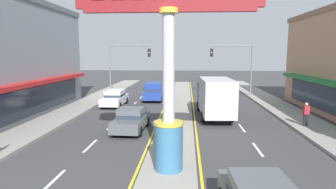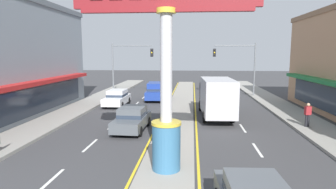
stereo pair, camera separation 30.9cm
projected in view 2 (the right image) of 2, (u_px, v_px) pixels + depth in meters
The scene contains 12 objects.
median_strip at pixel (179, 113), 23.94m from camera, with size 2.37×52.00×0.14m, color gray.
sidewalk_left at pixel (62, 116), 22.74m from camera, with size 2.95×60.00×0.18m, color gray.
sidewalk_right at pixel (303, 120), 21.19m from camera, with size 2.95×60.00×0.18m, color gray.
lane_markings at pixel (178, 117), 22.62m from camera, with size 9.11×52.00×0.01m.
district_sign at pixel (166, 63), 11.43m from camera, with size 7.36×1.25×8.24m.
traffic_light_left_side at pixel (128, 60), 32.97m from camera, with size 4.86×0.46×6.20m.
traffic_light_right_side at pixel (239, 60), 32.77m from camera, with size 4.86×0.46×6.20m.
sedan_near_right_lane at pixel (117, 98), 27.46m from camera, with size 1.89×4.33×1.53m.
box_truck_near_left_lane at pixel (216, 96), 22.11m from camera, with size 2.50×6.99×3.12m.
sedan_mid_left_lane at pixel (132, 118), 18.66m from camera, with size 1.96×4.36×1.53m.
suv_far_left_oncoming at pixel (156, 91), 30.78m from camera, with size 2.11×4.67×1.90m.
pedestrian_far_side at pixel (308, 113), 18.78m from camera, with size 0.45×0.32×1.59m.
Camera 2 is at (1.04, -5.48, 4.97)m, focal length 30.56 mm.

